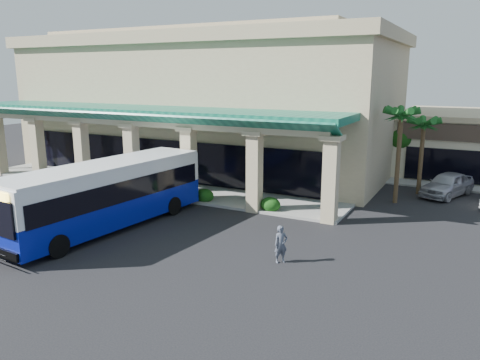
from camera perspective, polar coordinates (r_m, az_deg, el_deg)
The scene contains 10 objects.
ground at distance 23.92m, azimuth -6.99°, elevation -6.50°, with size 110.00×110.00×0.00m, color black.
main_building at distance 40.44m, azimuth -3.77°, elevation 9.63°, with size 30.80×14.80×11.35m, color tan, non-canonical shape.
arcade at distance 33.24m, azimuth -11.94°, elevation 3.82°, with size 30.00×6.20×5.70m, color #0F5D48, non-canonical shape.
palm_0 at distance 30.23m, azimuth 18.79°, elevation 3.41°, with size 2.40×2.40×6.60m, color #144C19, non-canonical shape.
palm_1 at distance 33.11m, azimuth 21.26°, elevation 3.28°, with size 2.40×2.40×5.80m, color #144C19, non-canonical shape.
palm_2 at distance 43.62m, azimuth -27.21°, elevation 5.09°, with size 2.40×2.40×6.20m, color #144C19, non-canonical shape.
broadleaf_tree at distance 38.34m, azimuth 19.10°, elevation 3.88°, with size 2.60×2.60×4.81m, color #123D0E, non-canonical shape.
transit_bus at distance 25.09m, azimuth -15.86°, elevation -1.89°, with size 2.86×12.30×3.44m, color #081799, non-canonical shape.
pedestrian at distance 20.08m, azimuth 5.01°, elevation -7.81°, with size 0.59×0.39×1.62m, color #484F5E.
car_silver at distance 33.60m, azimuth 23.95°, elevation -0.49°, with size 1.88×4.66×1.59m, color #A4A5B0.
Camera 1 is at (12.89, -18.57, 7.84)m, focal length 35.00 mm.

